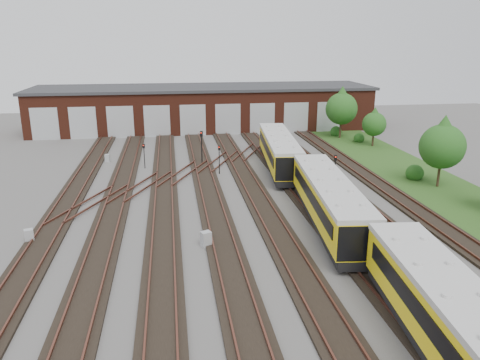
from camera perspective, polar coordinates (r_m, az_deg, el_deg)
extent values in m
plane|color=#484543|center=(34.97, 0.59, -5.42)|extent=(120.00, 120.00, 0.00)
cube|color=black|center=(35.67, -22.35, -6.15)|extent=(2.40, 70.00, 0.18)
cube|color=brown|center=(35.79, -23.50, -5.93)|extent=(0.10, 70.00, 0.15)
cube|color=brown|center=(35.43, -21.25, -5.88)|extent=(0.10, 70.00, 0.15)
cube|color=black|center=(34.89, -15.94, -6.00)|extent=(2.40, 70.00, 0.18)
cube|color=brown|center=(34.94, -17.13, -5.79)|extent=(0.10, 70.00, 0.15)
cube|color=brown|center=(34.74, -14.78, -5.72)|extent=(0.10, 70.00, 0.15)
cube|color=black|center=(34.56, -9.33, -5.77)|extent=(2.40, 70.00, 0.18)
cube|color=brown|center=(34.53, -10.53, -5.57)|extent=(0.10, 70.00, 0.15)
cube|color=brown|center=(34.49, -8.14, -5.47)|extent=(0.10, 70.00, 0.15)
cube|color=black|center=(34.70, -2.68, -5.47)|extent=(2.40, 70.00, 0.18)
cube|color=brown|center=(34.58, -3.88, -5.27)|extent=(0.10, 70.00, 0.15)
cube|color=brown|center=(34.71, -1.50, -5.15)|extent=(0.10, 70.00, 0.15)
cube|color=black|center=(35.29, 3.81, -5.09)|extent=(2.40, 70.00, 0.18)
cube|color=brown|center=(35.09, 2.67, -4.91)|extent=(0.10, 70.00, 0.15)
cube|color=brown|center=(35.38, 4.96, -4.77)|extent=(0.10, 70.00, 0.15)
cube|color=black|center=(36.31, 10.02, -4.68)|extent=(2.40, 70.00, 0.18)
cube|color=brown|center=(36.04, 8.94, -4.51)|extent=(0.10, 70.00, 0.15)
cube|color=brown|center=(36.48, 11.10, -4.36)|extent=(0.10, 70.00, 0.15)
cube|color=black|center=(37.73, 15.81, -4.24)|extent=(2.40, 70.00, 0.18)
cube|color=brown|center=(37.39, 14.82, -4.08)|extent=(0.10, 70.00, 0.15)
cube|color=brown|center=(37.97, 16.82, -3.93)|extent=(0.10, 70.00, 0.15)
cube|color=black|center=(39.51, 21.12, -3.80)|extent=(2.40, 70.00, 0.18)
cube|color=brown|center=(39.11, 20.23, -3.65)|extent=(0.10, 70.00, 0.15)
cube|color=brown|center=(39.81, 22.05, -3.50)|extent=(0.10, 70.00, 0.15)
cube|color=brown|center=(44.01, -11.85, -0.70)|extent=(5.40, 9.62, 0.15)
cube|color=brown|center=(47.76, -6.82, 0.94)|extent=(5.40, 9.62, 0.15)
cube|color=brown|center=(51.87, -2.56, 2.32)|extent=(5.40, 9.62, 0.15)
cube|color=brown|center=(40.69, -17.76, -2.62)|extent=(5.40, 9.62, 0.15)
cube|color=brown|center=(56.24, 1.07, 3.48)|extent=(5.40, 9.62, 0.15)
cube|color=#512014|center=(72.86, -4.44, 8.71)|extent=(50.00, 12.00, 6.00)
cube|color=#2F3032|center=(72.48, -4.50, 11.17)|extent=(51.00, 12.50, 0.40)
cube|color=#B0B4B6|center=(68.94, -22.70, 6.32)|extent=(3.60, 0.12, 4.40)
cube|color=#B0B4B6|center=(67.89, -18.59, 6.61)|extent=(3.60, 0.12, 4.40)
cube|color=#B0B4B6|center=(67.20, -14.37, 6.86)|extent=(3.60, 0.12, 4.40)
cube|color=#B0B4B6|center=(66.87, -10.07, 7.08)|extent=(3.60, 0.12, 4.40)
cube|color=#B0B4B6|center=(66.92, -5.76, 7.26)|extent=(3.60, 0.12, 4.40)
cube|color=#B0B4B6|center=(67.34, -1.47, 7.40)|extent=(3.60, 0.12, 4.40)
cube|color=#B0B4B6|center=(68.13, 2.74, 7.49)|extent=(3.60, 0.12, 4.40)
cube|color=#B0B4B6|center=(69.27, 6.83, 7.55)|extent=(3.60, 0.12, 4.40)
cube|color=#B0B4B6|center=(70.75, 10.78, 7.57)|extent=(3.60, 0.12, 4.40)
cube|color=#224617|center=(50.18, 20.61, 0.46)|extent=(8.00, 55.00, 0.05)
cube|color=black|center=(22.38, 24.75, -19.21)|extent=(3.96, 15.69, 0.62)
cube|color=yellow|center=(21.60, 25.23, -16.07)|extent=(4.27, 15.72, 2.28)
cube|color=beige|center=(20.96, 25.68, -13.07)|extent=(4.37, 15.73, 0.31)
cube|color=black|center=(20.89, 21.88, -15.97)|extent=(1.46, 13.60, 0.88)
cube|color=black|center=(35.05, 10.67, -4.55)|extent=(3.96, 15.69, 0.62)
cube|color=yellow|center=(34.56, 10.80, -2.31)|extent=(4.27, 15.72, 2.28)
cube|color=beige|center=(34.16, 10.92, -0.26)|extent=(4.37, 15.73, 0.31)
cube|color=black|center=(34.19, 8.60, -1.95)|extent=(1.46, 13.60, 0.88)
cube|color=black|center=(34.82, 13.02, -1.85)|extent=(1.46, 13.60, 0.88)
cube|color=black|center=(49.68, 4.73, 2.08)|extent=(3.96, 15.69, 0.62)
cube|color=yellow|center=(49.34, 4.77, 3.71)|extent=(4.27, 15.72, 2.28)
cube|color=beige|center=(49.06, 4.81, 5.18)|extent=(4.37, 15.73, 0.31)
cube|color=black|center=(49.12, 3.20, 4.00)|extent=(1.46, 13.60, 0.88)
cube|color=black|center=(49.47, 6.35, 4.01)|extent=(1.46, 13.60, 0.88)
cylinder|color=black|center=(50.64, -11.57, 2.61)|extent=(0.09, 0.09, 2.20)
cube|color=black|center=(50.34, -11.66, 4.07)|extent=(0.24, 0.18, 0.44)
sphere|color=red|center=(50.23, -11.67, 4.14)|extent=(0.10, 0.10, 0.10)
cylinder|color=black|center=(47.53, -2.54, 2.20)|extent=(0.09, 0.09, 2.49)
cube|color=black|center=(47.18, -2.57, 3.93)|extent=(0.24, 0.16, 0.44)
sphere|color=red|center=(47.08, -2.56, 4.01)|extent=(0.11, 0.11, 0.11)
cylinder|color=black|center=(51.35, -4.68, 3.63)|extent=(0.11, 0.11, 3.11)
cube|color=black|center=(50.96, -4.73, 5.64)|extent=(0.33, 0.25, 0.57)
sphere|color=red|center=(50.83, -4.73, 5.74)|extent=(0.14, 0.14, 0.14)
cylinder|color=black|center=(43.52, 11.45, 0.63)|extent=(0.10, 0.10, 2.69)
cube|color=black|center=(43.11, 11.57, 2.66)|extent=(0.29, 0.23, 0.50)
sphere|color=red|center=(43.00, 11.63, 2.76)|extent=(0.12, 0.12, 0.12)
cube|color=#A2A5A7|center=(34.88, -24.32, -6.23)|extent=(0.69, 0.63, 0.94)
cube|color=#A2A5A7|center=(54.50, -15.86, 2.59)|extent=(0.57, 0.49, 0.86)
cube|color=#A2A5A7|center=(31.26, -4.17, -7.21)|extent=(0.80, 0.74, 1.06)
cube|color=#A2A5A7|center=(52.58, 6.98, 2.73)|extent=(0.78, 0.71, 1.08)
cube|color=#A2A5A7|center=(52.12, 9.86, 2.47)|extent=(0.69, 0.59, 1.08)
cylinder|color=#372719|center=(66.51, 12.11, 5.96)|extent=(0.25, 0.25, 2.22)
sphere|color=#154814|center=(66.03, 12.27, 8.48)|extent=(4.32, 4.32, 4.32)
cone|color=#154814|center=(65.83, 12.35, 9.81)|extent=(3.70, 3.70, 3.09)
cylinder|color=#372719|center=(62.49, 15.89, 4.69)|extent=(0.24, 0.24, 1.56)
sphere|color=#154814|center=(62.11, 16.04, 6.56)|extent=(3.03, 3.03, 3.03)
cone|color=#154814|center=(61.94, 16.12, 7.54)|extent=(2.60, 2.60, 2.16)
cylinder|color=#372719|center=(47.08, 23.04, 0.45)|extent=(0.23, 0.23, 2.10)
sphere|color=#154814|center=(46.43, 23.43, 3.76)|extent=(4.08, 4.08, 4.08)
cone|color=#154814|center=(46.16, 23.64, 5.52)|extent=(3.50, 3.50, 2.92)
sphere|color=#154814|center=(48.89, 20.55, 1.07)|extent=(1.72, 1.72, 1.72)
sphere|color=#154814|center=(64.61, 14.32, 5.13)|extent=(1.41, 1.41, 1.41)
sphere|color=#154814|center=(68.09, 11.64, 5.97)|extent=(1.62, 1.62, 1.62)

